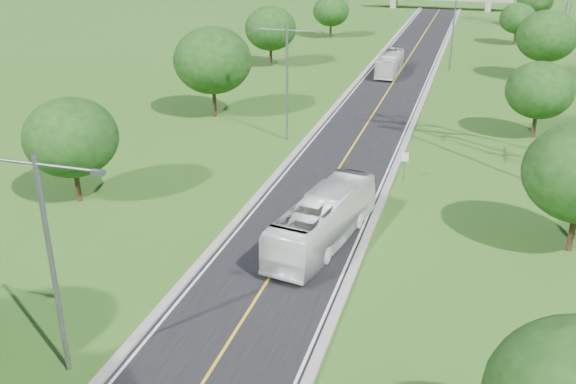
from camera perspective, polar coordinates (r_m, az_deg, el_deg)
name	(u,v)px	position (r m, az deg, el deg)	size (l,w,h in m)	color
ground	(381,102)	(70.11, 8.26, 7.89)	(260.00, 260.00, 0.00)	#305B19
road	(389,89)	(75.86, 8.98, 9.03)	(8.00, 150.00, 0.06)	black
curb_left	(353,86)	(76.50, 5.80, 9.38)	(0.50, 150.00, 0.22)	gray
curb_right	(427,91)	(75.41, 12.22, 8.78)	(0.50, 150.00, 0.22)	gray
speed_limit_sign	(405,162)	(48.16, 10.32, 2.65)	(0.55, 0.09, 2.40)	slate
streetlight_near_left	(49,249)	(27.52, -20.44, -4.78)	(5.90, 0.25, 10.00)	slate
streetlight_mid_left	(287,74)	(55.69, -0.09, 10.48)	(5.90, 0.25, 10.00)	slate
streetlight_far_right	(454,24)	(85.97, 14.53, 14.27)	(5.90, 0.25, 10.00)	slate
tree_lb	(71,137)	(45.50, -18.72, 4.62)	(6.30, 6.30, 7.33)	black
tree_lc	(213,60)	(63.40, -6.72, 11.54)	(7.56, 7.56, 8.79)	black
tree_ld	(271,28)	(86.32, -1.56, 14.33)	(6.72, 6.72, 7.82)	black
tree_le	(331,11)	(108.65, 3.85, 15.78)	(5.88, 5.88, 6.84)	black
tree_rc	(540,90)	(60.84, 21.48, 8.42)	(5.88, 5.88, 6.84)	black
tree_rd	(547,36)	(84.33, 22.03, 12.72)	(7.14, 7.14, 8.30)	black
tree_re	(518,18)	(108.05, 19.74, 14.33)	(5.46, 5.46, 6.35)	black
tree_rf	(536,0)	(128.00, 21.14, 15.61)	(6.30, 6.30, 7.33)	black
bus_outbound	(323,220)	(38.25, 3.14, -2.50)	(2.63, 11.26, 3.14)	white
bus_inbound	(390,63)	(83.00, 9.04, 11.22)	(2.26, 9.67, 2.69)	white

